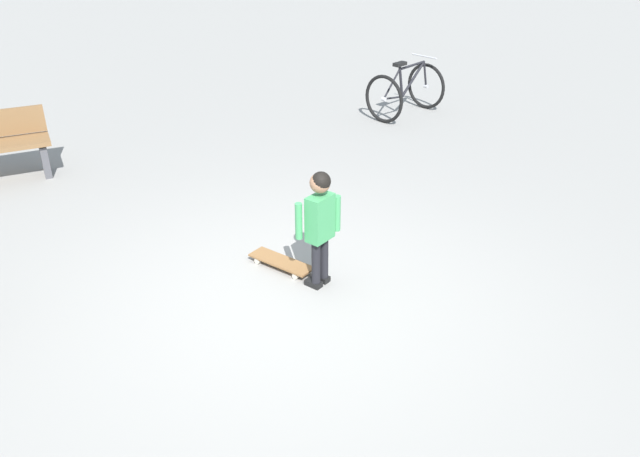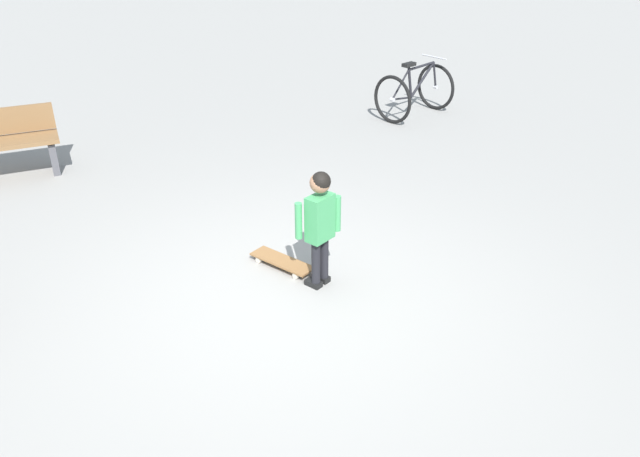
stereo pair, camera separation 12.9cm
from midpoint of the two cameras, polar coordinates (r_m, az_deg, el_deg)
name	(u,v)px [view 1 (the left image)]	position (r m, az deg, el deg)	size (l,w,h in m)	color
ground_plane	(283,302)	(5.32, -4.05, -6.61)	(50.00, 50.00, 0.00)	gray
child_person	(320,217)	(5.21, -0.72, 1.04)	(0.21, 0.39, 1.06)	black
skateboard	(281,262)	(5.75, -4.16, -3.04)	(0.66, 0.29, 0.07)	olive
bicycle_mid	(406,91)	(9.90, 7.37, 12.23)	(0.72, 1.08, 0.85)	black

